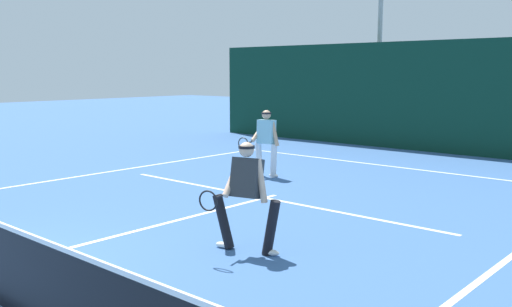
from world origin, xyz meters
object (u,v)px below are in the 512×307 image
player_near (246,192)px  light_pole (380,10)px  tennis_ball (256,197)px  player_far (266,140)px

player_near → light_pole: size_ratio=0.20×
tennis_ball → light_pole: size_ratio=0.01×
player_far → tennis_ball: size_ratio=25.08×
player_far → light_pole: bearing=-86.9°
light_pole → tennis_ball: bearing=-73.5°
player_near → light_pole: (-5.33, 13.28, 3.95)m
player_near → light_pole: 14.85m
player_near → tennis_ball: bearing=-65.3°
light_pole → player_near: bearing=-68.1°
light_pole → player_far: bearing=-78.7°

